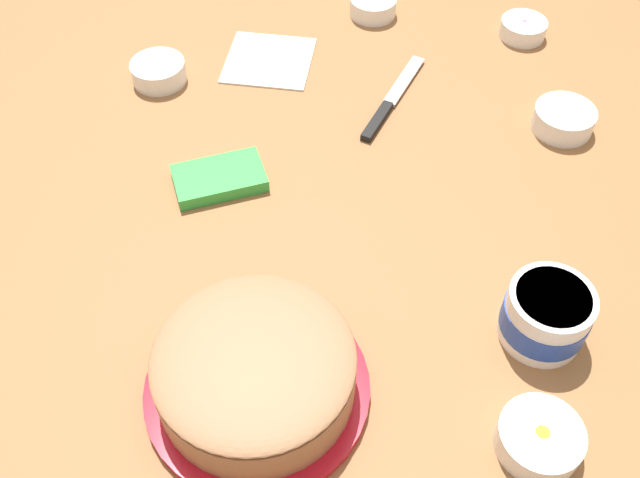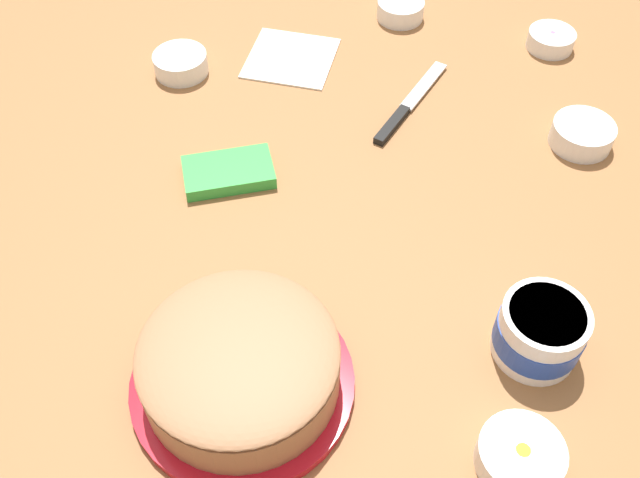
{
  "view_description": "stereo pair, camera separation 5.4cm",
  "coord_description": "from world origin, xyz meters",
  "px_view_note": "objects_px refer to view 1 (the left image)",
  "views": [
    {
      "loc": [
        -0.26,
        -0.68,
        0.79
      ],
      "look_at": [
        -0.07,
        -0.09,
        0.04
      ],
      "focal_mm": 40.17,
      "sensor_mm": 36.0,
      "label": 1
    },
    {
      "loc": [
        -0.21,
        -0.7,
        0.79
      ],
      "look_at": [
        -0.07,
        -0.09,
        0.04
      ],
      "focal_mm": 40.17,
      "sensor_mm": 36.0,
      "label": 2
    }
  ],
  "objects_px": {
    "candy_box_lower": "(219,178)",
    "sprinkle_bowl_blue": "(564,119)",
    "sprinkle_bowl_pink": "(523,28)",
    "sprinkle_bowl_orange": "(373,6)",
    "frosting_tub": "(546,315)",
    "paper_napkin": "(269,59)",
    "sprinkle_bowl_rainbow": "(159,71)",
    "sprinkle_bowl_yellow": "(540,438)",
    "spreading_knife": "(388,104)",
    "frosted_cake": "(255,374)"
  },
  "relations": [
    {
      "from": "sprinkle_bowl_rainbow",
      "to": "sprinkle_bowl_pink",
      "type": "bearing_deg",
      "value": -6.68
    },
    {
      "from": "sprinkle_bowl_rainbow",
      "to": "candy_box_lower",
      "type": "bearing_deg",
      "value": -81.08
    },
    {
      "from": "frosting_tub",
      "to": "paper_napkin",
      "type": "relative_size",
      "value": 0.72
    },
    {
      "from": "sprinkle_bowl_pink",
      "to": "paper_napkin",
      "type": "relative_size",
      "value": 0.56
    },
    {
      "from": "frosting_tub",
      "to": "paper_napkin",
      "type": "bearing_deg",
      "value": 105.21
    },
    {
      "from": "frosted_cake",
      "to": "paper_napkin",
      "type": "xyz_separation_m",
      "value": [
        0.19,
        0.62,
        -0.04
      ]
    },
    {
      "from": "sprinkle_bowl_pink",
      "to": "sprinkle_bowl_yellow",
      "type": "xyz_separation_m",
      "value": [
        -0.37,
        -0.72,
        0.0
      ]
    },
    {
      "from": "frosting_tub",
      "to": "candy_box_lower",
      "type": "bearing_deg",
      "value": 130.43
    },
    {
      "from": "sprinkle_bowl_blue",
      "to": "paper_napkin",
      "type": "xyz_separation_m",
      "value": [
        -0.41,
        0.32,
        -0.02
      ]
    },
    {
      "from": "candy_box_lower",
      "to": "sprinkle_bowl_blue",
      "type": "bearing_deg",
      "value": -4.71
    },
    {
      "from": "frosted_cake",
      "to": "paper_napkin",
      "type": "relative_size",
      "value": 1.81
    },
    {
      "from": "frosting_tub",
      "to": "paper_napkin",
      "type": "distance_m",
      "value": 0.68
    },
    {
      "from": "sprinkle_bowl_rainbow",
      "to": "sprinkle_bowl_yellow",
      "type": "bearing_deg",
      "value": -69.66
    },
    {
      "from": "spreading_knife",
      "to": "sprinkle_bowl_orange",
      "type": "xyz_separation_m",
      "value": [
        0.07,
        0.26,
        0.01
      ]
    },
    {
      "from": "sprinkle_bowl_pink",
      "to": "sprinkle_bowl_orange",
      "type": "xyz_separation_m",
      "value": [
        -0.24,
        0.15,
        0.0
      ]
    },
    {
      "from": "paper_napkin",
      "to": "sprinkle_bowl_rainbow",
      "type": "bearing_deg",
      "value": 178.06
    },
    {
      "from": "sprinkle_bowl_pink",
      "to": "sprinkle_bowl_orange",
      "type": "distance_m",
      "value": 0.28
    },
    {
      "from": "candy_box_lower",
      "to": "sprinkle_bowl_rainbow",
      "type": "bearing_deg",
      "value": 99.34
    },
    {
      "from": "sprinkle_bowl_orange",
      "to": "sprinkle_bowl_yellow",
      "type": "xyz_separation_m",
      "value": [
        -0.13,
        -0.87,
        0.0
      ]
    },
    {
      "from": "frosting_tub",
      "to": "sprinkle_bowl_yellow",
      "type": "relative_size",
      "value": 1.11
    },
    {
      "from": "sprinkle_bowl_orange",
      "to": "sprinkle_bowl_rainbow",
      "type": "relative_size",
      "value": 0.94
    },
    {
      "from": "sprinkle_bowl_pink",
      "to": "sprinkle_bowl_blue",
      "type": "relative_size",
      "value": 0.86
    },
    {
      "from": "sprinkle_bowl_pink",
      "to": "sprinkle_bowl_blue",
      "type": "height_order",
      "value": "sprinkle_bowl_blue"
    },
    {
      "from": "frosted_cake",
      "to": "sprinkle_bowl_yellow",
      "type": "height_order",
      "value": "frosted_cake"
    },
    {
      "from": "spreading_knife",
      "to": "sprinkle_bowl_blue",
      "type": "relative_size",
      "value": 1.87
    },
    {
      "from": "frosted_cake",
      "to": "candy_box_lower",
      "type": "height_order",
      "value": "frosted_cake"
    },
    {
      "from": "spreading_knife",
      "to": "sprinkle_bowl_pink",
      "type": "distance_m",
      "value": 0.33
    },
    {
      "from": "frosting_tub",
      "to": "sprinkle_bowl_yellow",
      "type": "xyz_separation_m",
      "value": [
        -0.08,
        -0.13,
        -0.02
      ]
    },
    {
      "from": "sprinkle_bowl_orange",
      "to": "sprinkle_bowl_blue",
      "type": "bearing_deg",
      "value": -66.04
    },
    {
      "from": "sprinkle_bowl_orange",
      "to": "sprinkle_bowl_yellow",
      "type": "distance_m",
      "value": 0.88
    },
    {
      "from": "sprinkle_bowl_orange",
      "to": "sprinkle_bowl_yellow",
      "type": "bearing_deg",
      "value": -98.33
    },
    {
      "from": "sprinkle_bowl_pink",
      "to": "frosting_tub",
      "type": "bearing_deg",
      "value": -116.21
    },
    {
      "from": "frosted_cake",
      "to": "candy_box_lower",
      "type": "bearing_deg",
      "value": 84.44
    },
    {
      "from": "sprinkle_bowl_blue",
      "to": "candy_box_lower",
      "type": "relative_size",
      "value": 0.72
    },
    {
      "from": "sprinkle_bowl_orange",
      "to": "paper_napkin",
      "type": "xyz_separation_m",
      "value": [
        -0.23,
        -0.08,
        -0.02
      ]
    },
    {
      "from": "sprinkle_bowl_yellow",
      "to": "sprinkle_bowl_blue",
      "type": "bearing_deg",
      "value": 57.08
    },
    {
      "from": "paper_napkin",
      "to": "sprinkle_bowl_yellow",
      "type": "bearing_deg",
      "value": -82.73
    },
    {
      "from": "sprinkle_bowl_rainbow",
      "to": "sprinkle_bowl_orange",
      "type": "bearing_deg",
      "value": 9.89
    },
    {
      "from": "sprinkle_bowl_blue",
      "to": "candy_box_lower",
      "type": "xyz_separation_m",
      "value": [
        -0.56,
        0.05,
        -0.01
      ]
    },
    {
      "from": "sprinkle_bowl_pink",
      "to": "sprinkle_bowl_yellow",
      "type": "relative_size",
      "value": 0.86
    },
    {
      "from": "frosting_tub",
      "to": "sprinkle_bowl_rainbow",
      "type": "bearing_deg",
      "value": 119.37
    },
    {
      "from": "spreading_knife",
      "to": "candy_box_lower",
      "type": "distance_m",
      "value": 0.32
    },
    {
      "from": "sprinkle_bowl_pink",
      "to": "sprinkle_bowl_rainbow",
      "type": "bearing_deg",
      "value": 173.32
    },
    {
      "from": "sprinkle_bowl_yellow",
      "to": "sprinkle_bowl_rainbow",
      "type": "bearing_deg",
      "value": 110.34
    },
    {
      "from": "sprinkle_bowl_pink",
      "to": "paper_napkin",
      "type": "height_order",
      "value": "sprinkle_bowl_pink"
    },
    {
      "from": "sprinkle_bowl_pink",
      "to": "sprinkle_bowl_rainbow",
      "type": "distance_m",
      "value": 0.66
    },
    {
      "from": "frosted_cake",
      "to": "candy_box_lower",
      "type": "xyz_separation_m",
      "value": [
        0.03,
        0.36,
        -0.03
      ]
    },
    {
      "from": "sprinkle_bowl_orange",
      "to": "paper_napkin",
      "type": "bearing_deg",
      "value": -160.63
    },
    {
      "from": "frosted_cake",
      "to": "frosting_tub",
      "type": "bearing_deg",
      "value": -4.88
    },
    {
      "from": "sprinkle_bowl_pink",
      "to": "sprinkle_bowl_blue",
      "type": "bearing_deg",
      "value": -103.76
    }
  ]
}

